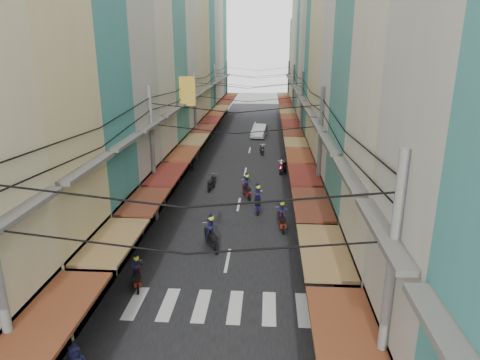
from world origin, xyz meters
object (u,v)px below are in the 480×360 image
at_px(bicycle, 359,244).
at_px(traffic_sign, 340,227).
at_px(market_umbrella, 379,296).
at_px(white_car, 260,137).

relative_size(bicycle, traffic_sign, 0.51).
bearing_deg(traffic_sign, bicycle, 60.51).
bearing_deg(market_umbrella, white_car, 97.81).
xyz_separation_m(white_car, traffic_sign, (4.52, -31.57, 2.21)).
height_order(market_umbrella, traffic_sign, traffic_sign).
bearing_deg(white_car, traffic_sign, -74.35).
xyz_separation_m(market_umbrella, traffic_sign, (-0.55, 5.35, 0.28)).
bearing_deg(white_car, market_umbrella, -74.68).
xyz_separation_m(white_car, bicycle, (6.13, -28.71, 0.00)).
bearing_deg(market_umbrella, bicycle, 82.57).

